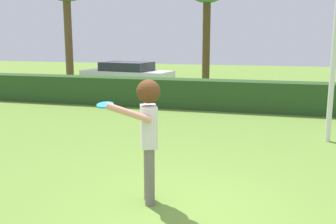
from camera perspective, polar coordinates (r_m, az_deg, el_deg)
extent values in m
plane|color=olive|center=(5.61, 0.80, -13.94)|extent=(60.00, 60.00, 0.00)
cylinder|color=slate|center=(5.58, -2.67, -9.44)|extent=(0.14, 0.14, 0.84)
cylinder|color=slate|center=(5.76, -2.84, -8.76)|extent=(0.14, 0.14, 0.84)
cube|color=silver|center=(5.47, -2.83, -2.08)|extent=(0.35, 0.44, 0.58)
cylinder|color=tan|center=(5.18, -5.72, -0.14)|extent=(0.60, 0.32, 0.30)
cylinder|color=tan|center=(5.70, -3.01, -1.76)|extent=(0.09, 0.09, 0.62)
sphere|color=tan|center=(5.39, -2.87, 2.69)|extent=(0.22, 0.22, 0.22)
sphere|color=#512F17|center=(5.38, -2.87, 3.01)|extent=(0.33, 0.33, 0.33)
cylinder|color=#268CE5|center=(5.33, -9.16, 1.02)|extent=(0.23, 0.23, 0.06)
cube|color=#294A20|center=(13.07, 9.77, 2.40)|extent=(24.97, 0.90, 0.97)
cube|color=white|center=(18.53, -5.98, 5.19)|extent=(4.41, 2.31, 0.55)
cube|color=#2D333D|center=(18.50, -6.01, 6.65)|extent=(2.41, 1.88, 0.40)
cylinder|color=black|center=(18.63, -0.72, 4.43)|extent=(0.61, 0.19, 0.60)
cylinder|color=black|center=(17.12, -3.13, 3.85)|extent=(0.61, 0.19, 0.60)
cylinder|color=black|center=(20.05, -8.39, 4.76)|extent=(0.61, 0.19, 0.60)
cylinder|color=black|center=(18.65, -11.20, 4.23)|extent=(0.61, 0.19, 0.60)
cylinder|color=brown|center=(19.99, 5.61, 10.57)|extent=(0.38, 0.38, 4.61)
cylinder|color=brown|center=(22.16, -14.33, 10.72)|extent=(0.41, 0.41, 4.94)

